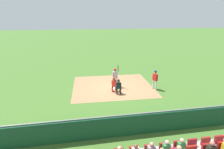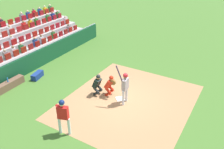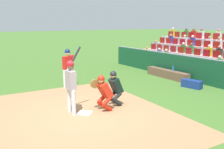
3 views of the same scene
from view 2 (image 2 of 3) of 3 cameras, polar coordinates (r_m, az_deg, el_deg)
The scene contains 11 objects.
ground_plane at distance 12.84m, azimuth 2.01°, elevation -5.96°, with size 160.00×160.00×0.00m, color #416B29.
infield_dirt_patch at distance 12.66m, azimuth 4.04°, elevation -6.55°, with size 7.32×6.28×0.01m, color #A4754E.
home_plate_marker at distance 12.83m, azimuth 2.01°, elevation -5.90°, with size 0.44×0.44×0.02m, color white.
batter_at_plate at distance 11.95m, azimuth 3.18°, elevation -2.56°, with size 0.57×0.60×2.19m.
catcher_crouching at distance 12.78m, azimuth -0.49°, elevation -2.39°, with size 0.46×0.70×1.26m.
home_plate_umpire at distance 12.87m, azimuth -3.54°, elevation -2.21°, with size 0.48×0.48×1.29m.
dugout_wall at distance 16.31m, azimuth -19.59°, elevation 2.64°, with size 16.13×0.24×1.28m.
dugout_bench at distance 14.72m, azimuth -25.07°, elevation -3.07°, with size 2.83×0.40×0.44m, color brown.
water_bottle_on_bench at distance 14.75m, azimuth -24.09°, elevation -1.19°, with size 0.07×0.07×0.27m, color blue.
equipment_duffel_bag at distance 15.49m, azimuth -17.72°, elevation -0.21°, with size 0.92×0.36×0.36m, color navy.
on_deck_batter at distance 10.23m, azimuth -11.88°, elevation -9.31°, with size 0.35×0.60×1.77m.
Camera 2 is at (9.51, 4.74, 7.21)m, focal length 37.54 mm.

